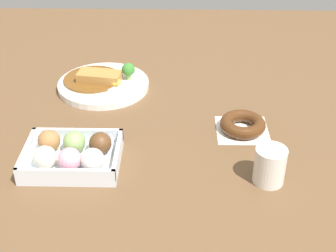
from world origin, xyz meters
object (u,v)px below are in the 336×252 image
object	(u,v)px
curry_plate	(103,83)
donut_box	(72,154)
coffee_mug	(270,166)
chocolate_ring_donut	(243,125)

from	to	relation	value
curry_plate	donut_box	distance (m)	0.35
donut_box	coffee_mug	bearing A→B (deg)	173.28
curry_plate	coffee_mug	distance (m)	0.56
curry_plate	coffee_mug	size ratio (longest dim) A/B	3.14
curry_plate	donut_box	bearing A→B (deg)	86.97
chocolate_ring_donut	curry_plate	bearing A→B (deg)	-29.79
coffee_mug	chocolate_ring_donut	bearing A→B (deg)	-80.26
curry_plate	donut_box	world-z (taller)	curry_plate
curry_plate	chocolate_ring_donut	distance (m)	0.42
chocolate_ring_donut	coffee_mug	xyz separation A→B (m)	(-0.03, 0.19, 0.02)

